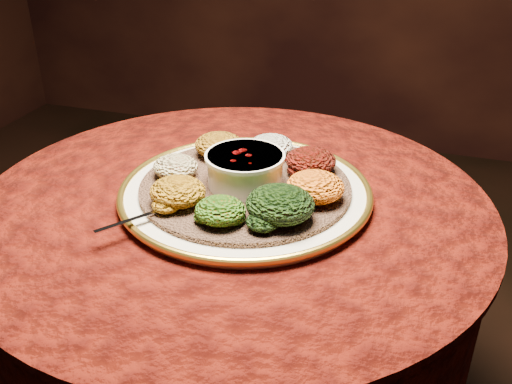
% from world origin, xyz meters
% --- Properties ---
extents(table, '(0.96, 0.96, 0.73)m').
position_xyz_m(table, '(0.00, 0.00, 0.55)').
color(table, black).
rests_on(table, ground).
extents(platter, '(0.47, 0.47, 0.02)m').
position_xyz_m(platter, '(0.02, 0.01, 0.75)').
color(platter, silver).
rests_on(platter, table).
extents(injera, '(0.47, 0.47, 0.01)m').
position_xyz_m(injera, '(0.02, 0.01, 0.76)').
color(injera, brown).
rests_on(injera, platter).
extents(stew_bowl, '(0.15, 0.15, 0.06)m').
position_xyz_m(stew_bowl, '(0.02, 0.01, 0.80)').
color(stew_bowl, white).
rests_on(stew_bowl, injera).
extents(spoon, '(0.10, 0.12, 0.01)m').
position_xyz_m(spoon, '(-0.08, -0.13, 0.77)').
color(spoon, silver).
rests_on(spoon, injera).
extents(portion_ayib, '(0.09, 0.08, 0.04)m').
position_xyz_m(portion_ayib, '(0.03, 0.14, 0.78)').
color(portion_ayib, beige).
rests_on(portion_ayib, injera).
extents(portion_kitfo, '(0.10, 0.09, 0.05)m').
position_xyz_m(portion_kitfo, '(0.12, 0.10, 0.79)').
color(portion_kitfo, black).
rests_on(portion_kitfo, injera).
extents(portion_tikil, '(0.10, 0.10, 0.05)m').
position_xyz_m(portion_tikil, '(0.16, -0.01, 0.79)').
color(portion_tikil, '#A56E0D').
rests_on(portion_tikil, injera).
extents(portion_gomen, '(0.11, 0.11, 0.06)m').
position_xyz_m(portion_gomen, '(0.12, -0.09, 0.79)').
color(portion_gomen, black).
rests_on(portion_gomen, injera).
extents(portion_mixveg, '(0.08, 0.08, 0.04)m').
position_xyz_m(portion_mixveg, '(0.03, -0.13, 0.78)').
color(portion_mixveg, '#923F09').
rests_on(portion_mixveg, injera).
extents(portion_kik, '(0.10, 0.09, 0.05)m').
position_xyz_m(portion_kik, '(-0.07, -0.09, 0.79)').
color(portion_kik, '#B0750F').
rests_on(portion_kik, injera).
extents(portion_timatim, '(0.09, 0.08, 0.04)m').
position_xyz_m(portion_timatim, '(-0.11, -0.00, 0.78)').
color(portion_timatim, maroon).
rests_on(portion_timatim, injera).
extents(portion_shiro, '(0.10, 0.09, 0.05)m').
position_xyz_m(portion_shiro, '(-0.07, 0.11, 0.79)').
color(portion_shiro, '#946111').
rests_on(portion_shiro, injera).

